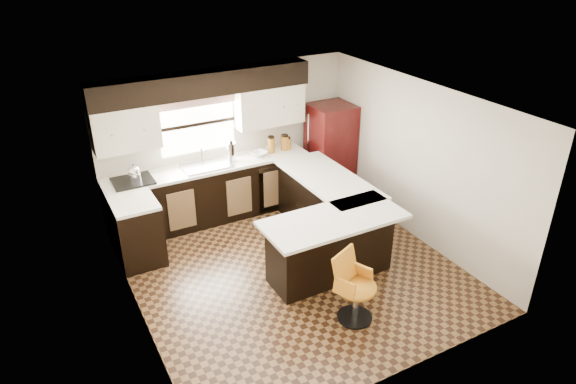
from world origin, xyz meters
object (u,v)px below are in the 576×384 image
peninsula_long (324,208)px  peninsula_return (330,247)px  refrigerator (330,150)px  bar_chair (357,289)px

peninsula_long → peninsula_return: (-0.53, -0.97, 0.00)m
peninsula_long → refrigerator: bearing=54.2°
peninsula_return → refrigerator: (1.35, 2.12, 0.37)m
refrigerator → bar_chair: 3.43m
peninsula_return → bar_chair: size_ratio=1.86×
peninsula_long → refrigerator: (0.83, 1.15, 0.37)m
peninsula_return → refrigerator: size_ratio=1.00×
peninsula_long → bar_chair: 2.02m
peninsula_long → refrigerator: size_ratio=1.19×
refrigerator → bar_chair: size_ratio=1.85×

